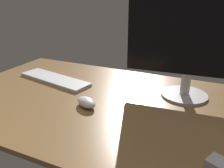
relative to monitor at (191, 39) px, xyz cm
name	(u,v)px	position (x,y,z in cm)	size (l,w,h in cm)	color
desk	(102,102)	(-31.95, -18.99, -26.79)	(140.00, 84.00, 2.00)	olive
monitor	(191,39)	(0.00, 0.00, 0.00)	(53.54, 20.49, 46.34)	silver
keyboard	(55,79)	(-65.43, -8.54, -25.05)	(42.24, 11.44, 1.48)	white
computer_mouse	(86,102)	(-34.90, -27.21, -23.93)	(10.27, 5.82, 3.72)	silver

